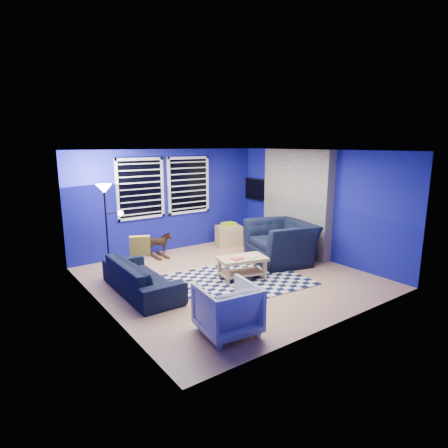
% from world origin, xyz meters
% --- Properties ---
extents(floor, '(5.00, 5.00, 0.00)m').
position_xyz_m(floor, '(0.00, 0.00, 0.00)').
color(floor, tan).
rests_on(floor, ground).
extents(ceiling, '(5.00, 5.00, 0.00)m').
position_xyz_m(ceiling, '(0.00, 0.00, 2.50)').
color(ceiling, white).
rests_on(ceiling, wall_back).
extents(wall_back, '(5.00, 0.00, 5.00)m').
position_xyz_m(wall_back, '(0.00, 2.50, 1.25)').
color(wall_back, navy).
rests_on(wall_back, floor).
extents(wall_left, '(0.00, 5.00, 5.00)m').
position_xyz_m(wall_left, '(-2.50, 0.00, 1.25)').
color(wall_left, navy).
rests_on(wall_left, floor).
extents(wall_right, '(0.00, 5.00, 5.00)m').
position_xyz_m(wall_right, '(2.50, 0.00, 1.25)').
color(wall_right, navy).
rests_on(wall_right, floor).
extents(fireplace, '(0.65, 2.00, 2.50)m').
position_xyz_m(fireplace, '(2.36, 0.50, 1.20)').
color(fireplace, gray).
rests_on(fireplace, floor).
extents(window_left, '(1.17, 0.06, 1.42)m').
position_xyz_m(window_left, '(-0.75, 2.46, 1.60)').
color(window_left, black).
rests_on(window_left, wall_back).
extents(window_right, '(1.17, 0.06, 1.42)m').
position_xyz_m(window_right, '(0.55, 2.46, 1.60)').
color(window_right, black).
rests_on(window_right, wall_back).
extents(tv, '(0.07, 1.00, 0.58)m').
position_xyz_m(tv, '(2.45, 2.00, 1.40)').
color(tv, black).
rests_on(tv, wall_right).
extents(rug, '(2.68, 2.23, 0.02)m').
position_xyz_m(rug, '(0.05, -0.22, 0.01)').
color(rug, black).
rests_on(rug, floor).
extents(sofa, '(2.02, 0.82, 0.59)m').
position_xyz_m(sofa, '(-1.72, 0.35, 0.29)').
color(sofa, black).
rests_on(sofa, floor).
extents(armchair_big, '(1.66, 1.53, 0.91)m').
position_xyz_m(armchair_big, '(1.56, 0.15, 0.46)').
color(armchair_big, black).
rests_on(armchair_big, floor).
extents(armchair_bent, '(0.87, 0.89, 0.73)m').
position_xyz_m(armchair_bent, '(-1.36, -1.77, 0.36)').
color(armchair_bent, gray).
rests_on(armchair_bent, floor).
extents(rocking_horse, '(0.43, 0.66, 0.51)m').
position_xyz_m(rocking_horse, '(-0.53, 2.10, 0.33)').
color(rocking_horse, '#452916').
rests_on(rocking_horse, floor).
extents(coffee_table, '(1.03, 0.74, 0.47)m').
position_xyz_m(coffee_table, '(0.16, -0.19, 0.32)').
color(coffee_table, tan).
rests_on(coffee_table, rug).
extents(cabinet, '(0.74, 0.59, 0.62)m').
position_xyz_m(cabinet, '(1.41, 1.93, 0.28)').
color(cabinet, tan).
rests_on(cabinet, floor).
extents(floor_lamp, '(0.50, 0.31, 1.83)m').
position_xyz_m(floor_lamp, '(-1.81, 1.75, 1.50)').
color(floor_lamp, black).
rests_on(floor_lamp, floor).
extents(throw_pillow, '(0.39, 0.26, 0.36)m').
position_xyz_m(throw_pillow, '(-1.57, 0.70, 0.77)').
color(throw_pillow, gold).
rests_on(throw_pillow, sofa).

